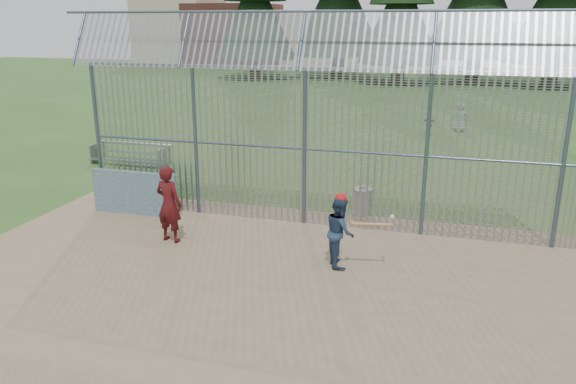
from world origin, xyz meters
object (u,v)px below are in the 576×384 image
(dugout_wall, at_px, (135,193))
(bleacher, at_px, (130,153))
(trash_can, at_px, (363,201))
(onlooker, at_px, (169,204))
(batter, at_px, (340,232))

(dugout_wall, distance_m, bleacher, 5.96)
(dugout_wall, relative_size, trash_can, 3.05)
(onlooker, distance_m, bleacher, 8.27)
(batter, bearing_deg, bleacher, 32.66)
(trash_can, height_order, bleacher, trash_can)
(batter, bearing_deg, trash_can, -20.32)
(dugout_wall, xyz_separation_m, trash_can, (5.96, 1.73, -0.24))
(dugout_wall, relative_size, onlooker, 1.34)
(batter, height_order, onlooker, onlooker)
(batter, xyz_separation_m, bleacher, (-9.19, 6.77, -0.37))
(onlooker, xyz_separation_m, trash_can, (4.12, 3.25, -0.57))
(onlooker, xyz_separation_m, bleacher, (-5.03, 6.54, -0.54))
(dugout_wall, height_order, bleacher, dugout_wall)
(trash_can, bearing_deg, batter, -89.38)
(dugout_wall, distance_m, onlooker, 2.41)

